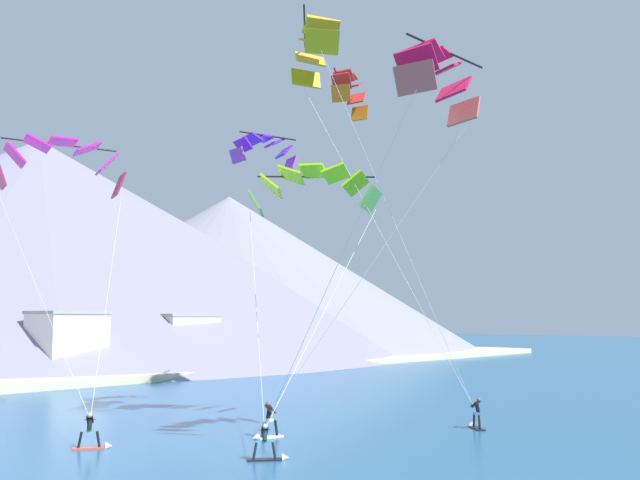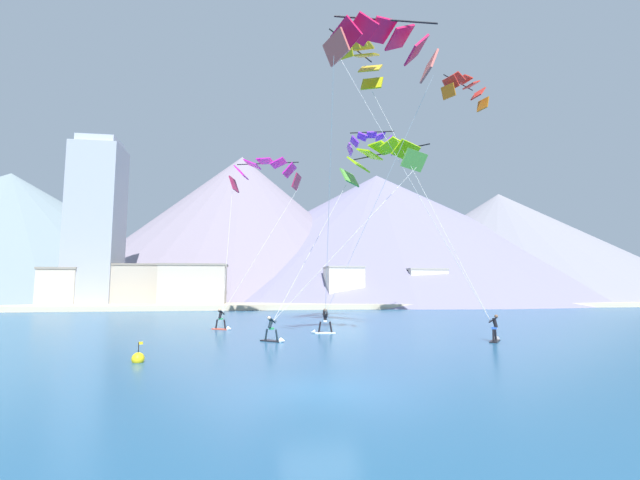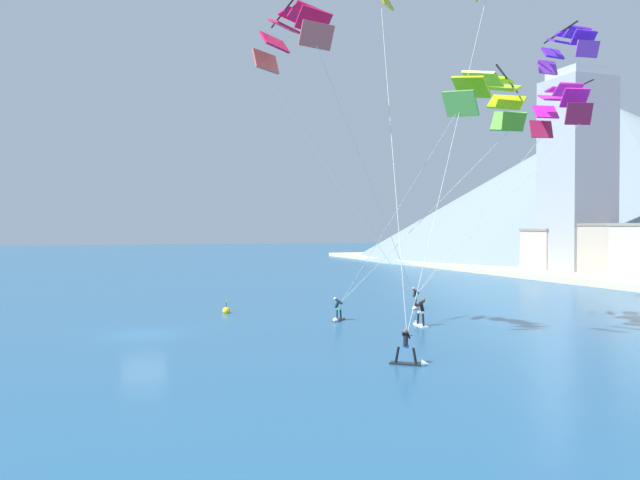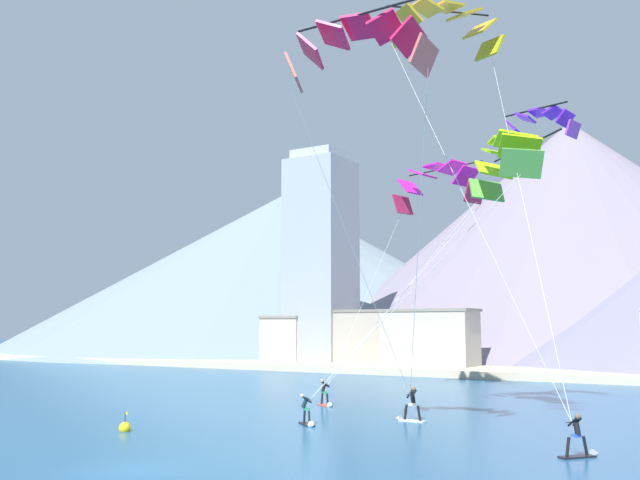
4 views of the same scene
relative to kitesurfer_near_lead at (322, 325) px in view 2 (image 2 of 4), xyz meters
The scene contains 23 objects.
ground_plane 16.72m from the kitesurfer_near_lead, 99.18° to the right, with size 400.00×400.00×0.00m, color #23567F.
kitesurfer_near_lead is the anchor object (origin of this frame).
kitesurfer_near_trail 5.49m from the kitesurfer_near_lead, 131.10° to the right, with size 1.59×1.42×1.61m.
kitesurfer_mid_center 8.10m from the kitesurfer_near_lead, 153.22° to the left, with size 1.66×1.31×1.70m.
kitesurfer_far_left 11.43m from the kitesurfer_near_lead, 31.26° to the right, with size 1.41×1.60×1.71m.
parafoil_kite_near_lead 18.58m from the kitesurfer_near_lead, 77.57° to the right, with size 6.55×10.35×16.53m.
parafoil_kite_near_trail 13.97m from the kitesurfer_near_lead, 17.49° to the left, with size 12.01×9.15×13.44m.
parafoil_kite_mid_center 20.95m from the kitesurfer_near_lead, 105.59° to the left, with size 7.69×12.25×15.45m.
parafoil_kite_far_left 20.19m from the kitesurfer_near_lead, 16.44° to the right, with size 9.36×8.17×20.37m.
parafoil_kite_distant_high_outer 18.17m from the kitesurfer_near_lead, 48.96° to the left, with size 4.53×1.96×1.99m.
parafoil_kite_distant_low_drift 28.83m from the kitesurfer_near_lead, 27.04° to the left, with size 5.86×4.02×2.82m.
race_marker_buoy 14.23m from the kitesurfer_near_lead, 133.99° to the right, with size 0.56×0.56×1.02m.
shoreline_strip 34.51m from the kitesurfer_near_lead, 94.43° to the left, with size 180.00×10.00×0.70m, color beige.
shore_building_harbour_front 50.91m from the kitesurfer_near_lead, 130.60° to the left, with size 5.50×6.57×6.04m.
shore_building_promenade_mid 45.72m from the kitesurfer_near_lead, 58.61° to the left, with size 6.76×4.67×6.28m.
shore_building_quay_east 44.50m from the kitesurfer_near_lead, 119.90° to the left, with size 9.07×5.02×6.68m.
shore_building_quay_west 39.78m from the kitesurfer_near_lead, 76.14° to the left, with size 6.01×6.30×6.51m.
shore_building_old_town 39.11m from the kitesurfer_near_lead, 111.13° to the left, with size 9.95×4.92×6.64m.
highrise_tower 50.47m from the kitesurfer_near_lead, 126.81° to the left, with size 7.00×7.00×26.27m.
mountain_peak_west_ridge 104.60m from the kitesurfer_near_lead, 128.26° to the left, with size 106.76×106.76×30.66m.
mountain_peak_central_summit 98.11m from the kitesurfer_near_lead, 71.39° to the left, with size 129.28×129.28×36.40m.
mountain_peak_east_shoulder 86.72m from the kitesurfer_near_lead, 96.01° to the left, with size 89.44×89.44×38.17m.
mountain_peak_far_spur 99.10m from the kitesurfer_near_lead, 51.40° to the left, with size 92.23×92.23×28.55m.
Camera 2 is at (-2.11, -14.09, 3.38)m, focal length 24.00 mm.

